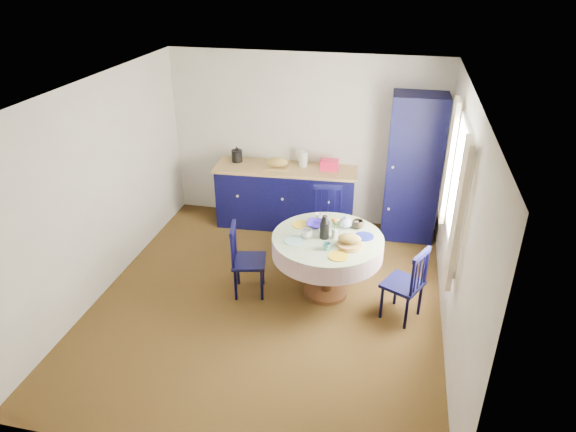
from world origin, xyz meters
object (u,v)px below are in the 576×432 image
at_px(chair_far, 327,221).
at_px(mug_c, 358,224).
at_px(dining_table, 328,246).
at_px(chair_right, 406,284).
at_px(mug_b, 326,246).
at_px(cobalt_bowl, 316,224).
at_px(chair_left, 246,260).
at_px(kitchen_counter, 286,195).
at_px(mug_d, 319,217).
at_px(pantry_cabinet, 413,169).
at_px(mug_a, 307,233).

distance_m(chair_far, mug_c, 0.88).
relative_size(dining_table, chair_right, 1.43).
height_order(mug_b, cobalt_bowl, mug_b).
bearing_deg(chair_left, kitchen_counter, -14.76).
distance_m(chair_left, chair_right, 1.87).
xyz_separation_m(chair_far, mug_b, (0.17, -1.23, 0.34)).
bearing_deg(chair_left, mug_c, -82.19).
height_order(chair_right, mug_d, chair_right).
bearing_deg(pantry_cabinet, cobalt_bowl, -127.93).
bearing_deg(chair_left, mug_b, -108.42).
bearing_deg(mug_a, pantry_cabinet, 56.48).
bearing_deg(mug_d, mug_a, -98.43).
xyz_separation_m(chair_right, mug_c, (-0.61, 0.56, 0.38)).
xyz_separation_m(dining_table, chair_far, (-0.15, 0.95, -0.18)).
relative_size(chair_far, mug_c, 7.12).
bearing_deg(chair_right, kitchen_counter, -110.34).
relative_size(pantry_cabinet, mug_a, 15.43).
distance_m(pantry_cabinet, mug_d, 1.71).
distance_m(chair_right, mug_a, 1.24).
distance_m(chair_far, mug_a, 1.07).
height_order(dining_table, chair_far, dining_table).
xyz_separation_m(dining_table, chair_right, (0.91, -0.27, -0.20)).
distance_m(chair_far, cobalt_bowl, 0.80).
relative_size(dining_table, mug_d, 14.23).
xyz_separation_m(chair_right, mug_d, (-1.09, 0.68, 0.37)).
height_order(kitchen_counter, pantry_cabinet, pantry_cabinet).
xyz_separation_m(dining_table, mug_a, (-0.25, -0.06, 0.18)).
xyz_separation_m(chair_left, cobalt_bowl, (0.77, 0.40, 0.35)).
xyz_separation_m(kitchen_counter, mug_c, (1.18, -1.37, 0.36)).
relative_size(mug_b, mug_c, 0.68).
xyz_separation_m(pantry_cabinet, dining_table, (-0.92, -1.70, -0.38)).
relative_size(dining_table, cobalt_bowl, 5.40).
bearing_deg(kitchen_counter, chair_right, -50.52).
relative_size(kitchen_counter, chair_right, 2.33).
relative_size(kitchen_counter, mug_a, 15.61).
relative_size(pantry_cabinet, mug_b, 23.01).
relative_size(mug_a, cobalt_bowl, 0.56).
xyz_separation_m(pantry_cabinet, mug_b, (-0.90, -1.98, -0.21)).
xyz_separation_m(mug_c, mug_d, (-0.48, 0.12, -0.01)).
bearing_deg(pantry_cabinet, mug_a, -124.74).
relative_size(chair_left, mug_a, 6.73).
distance_m(dining_table, cobalt_bowl, 0.32).
relative_size(chair_left, chair_right, 1.00).
xyz_separation_m(kitchen_counter, dining_table, (0.87, -1.66, 0.18)).
bearing_deg(mug_a, chair_left, -170.67).
distance_m(mug_a, cobalt_bowl, 0.29).
xyz_separation_m(chair_left, mug_c, (1.26, 0.46, 0.37)).
xyz_separation_m(dining_table, chair_left, (-0.95, -0.18, -0.20)).
height_order(chair_left, chair_right, chair_left).
xyz_separation_m(kitchen_counter, pantry_cabinet, (1.79, 0.04, 0.56)).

